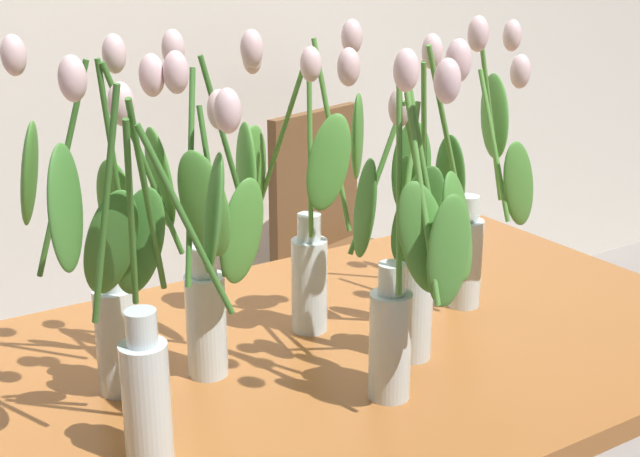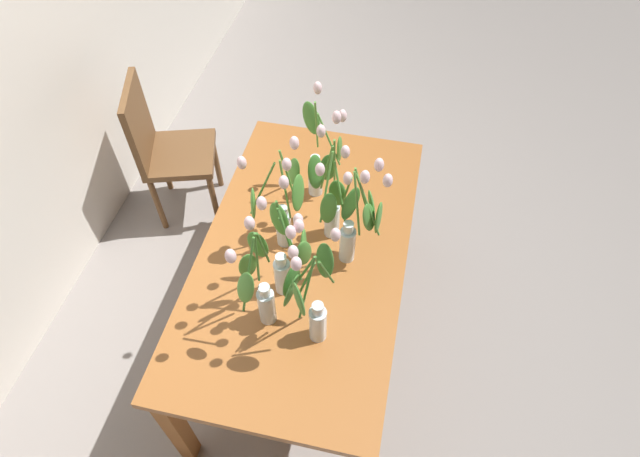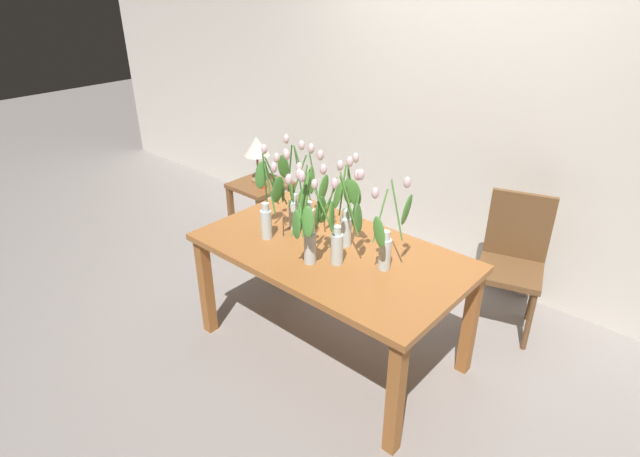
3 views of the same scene
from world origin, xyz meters
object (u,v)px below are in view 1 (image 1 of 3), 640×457
tulip_vase_0 (479,219)px  tulip_vase_1 (310,221)px  tulip_vase_2 (412,271)px  tulip_vase_5 (112,262)px  dining_chair (339,239)px  tulip_vase_4 (141,299)px  tulip_vase_6 (215,262)px  tulip_vase_3 (413,237)px  dining_table (322,396)px

tulip_vase_0 → tulip_vase_1: tulip_vase_1 is taller
tulip_vase_0 → tulip_vase_2: tulip_vase_2 is taller
tulip_vase_5 → dining_chair: size_ratio=0.62×
tulip_vase_2 → tulip_vase_4: tulip_vase_2 is taller
tulip_vase_4 → tulip_vase_6: bearing=37.1°
tulip_vase_4 → tulip_vase_5: size_ratio=0.98×
tulip_vase_3 → tulip_vase_0: bearing=23.4°
tulip_vase_6 → tulip_vase_4: bearing=-142.9°
tulip_vase_1 → tulip_vase_2: (-0.01, -0.31, 0.01)m
tulip_vase_1 → dining_chair: size_ratio=0.62×
dining_table → tulip_vase_0: tulip_vase_0 is taller
tulip_vase_0 → tulip_vase_4: tulip_vase_4 is taller
dining_chair → tulip_vase_5: bearing=-138.6°
tulip_vase_0 → tulip_vase_5: bearing=174.9°
tulip_vase_0 → tulip_vase_1: (-0.34, 0.08, 0.03)m
dining_table → tulip_vase_6: 0.36m
tulip_vase_1 → tulip_vase_6: (-0.23, -0.08, -0.01)m
dining_table → tulip_vase_4: size_ratio=2.81×
dining_table → tulip_vase_5: size_ratio=2.77×
tulip_vase_4 → tulip_vase_5: bearing=82.3°
tulip_vase_1 → dining_chair: (0.68, 0.92, -0.43)m
tulip_vase_4 → tulip_vase_2: bearing=-13.5°
tulip_vase_0 → tulip_vase_3: size_ratio=0.96×
tulip_vase_2 → tulip_vase_0: bearing=33.3°
tulip_vase_1 → tulip_vase_5: tulip_vase_1 is taller
dining_table → tulip_vase_4: tulip_vase_4 is taller
tulip_vase_1 → tulip_vase_2: 0.31m
tulip_vase_1 → tulip_vase_3: (0.09, -0.19, 0.01)m
tulip_vase_2 → tulip_vase_6: size_ratio=1.01×
tulip_vase_3 → dining_chair: (0.59, 1.11, -0.44)m
tulip_vase_5 → dining_chair: (1.06, 0.93, -0.43)m
tulip_vase_5 → tulip_vase_6: size_ratio=1.01×
tulip_vase_0 → tulip_vase_2: bearing=-146.7°
tulip_vase_3 → tulip_vase_6: tulip_vase_3 is taller
tulip_vase_2 → tulip_vase_4: (-0.40, 0.10, 0.01)m
tulip_vase_1 → tulip_vase_3: bearing=-64.5°
tulip_vase_3 → dining_table: bearing=141.8°
tulip_vase_1 → tulip_vase_5: size_ratio=1.00×
tulip_vase_1 → tulip_vase_6: tulip_vase_1 is taller
dining_table → tulip_vase_1: 0.32m
dining_chair → tulip_vase_6: bearing=-132.3°
dining_table → tulip_vase_6: bearing=176.6°
tulip_vase_4 → dining_chair: tulip_vase_4 is taller
tulip_vase_0 → dining_chair: (0.34, 1.00, -0.40)m
tulip_vase_4 → tulip_vase_0: bearing=10.1°
tulip_vase_4 → tulip_vase_6: 0.22m
tulip_vase_0 → tulip_vase_5: size_ratio=0.97×
dining_table → tulip_vase_4: (-0.37, -0.12, 0.32)m
tulip_vase_1 → dining_chair: bearing=53.5°
tulip_vase_2 → tulip_vase_6: bearing=134.3°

